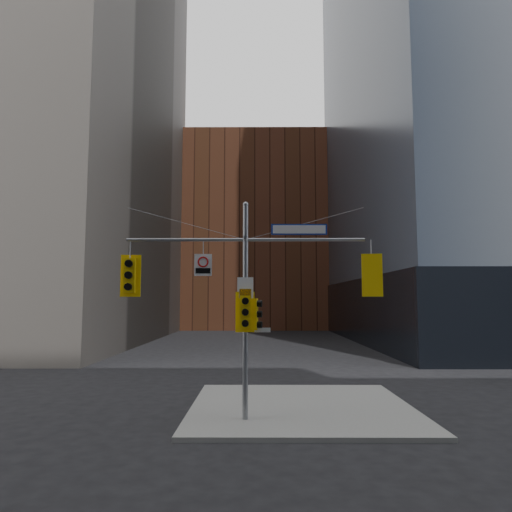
{
  "coord_description": "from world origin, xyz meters",
  "views": [
    {
      "loc": [
        0.41,
        -13.18,
        3.96
      ],
      "look_at": [
        0.35,
        2.0,
        5.45
      ],
      "focal_mm": 32.0,
      "sensor_mm": 36.0,
      "label": 1
    }
  ],
  "objects_px": {
    "traffic_light_pole_side": "(255,314)",
    "signal_assembly": "(245,287)",
    "traffic_light_pole_front": "(245,312)",
    "traffic_light_east_arm": "(372,275)",
    "regulatory_sign_arm": "(203,264)",
    "traffic_light_west_arm": "(130,275)",
    "street_sign_blade": "(299,229)"
  },
  "relations": [
    {
      "from": "regulatory_sign_arm",
      "to": "traffic_light_pole_front",
      "type": "bearing_deg",
      "value": -15.06
    },
    {
      "from": "traffic_light_west_arm",
      "to": "traffic_light_pole_front",
      "type": "height_order",
      "value": "traffic_light_west_arm"
    },
    {
      "from": "signal_assembly",
      "to": "regulatory_sign_arm",
      "type": "xyz_separation_m",
      "value": [
        -1.42,
        -0.02,
        0.76
      ]
    },
    {
      "from": "traffic_light_pole_side",
      "to": "street_sign_blade",
      "type": "distance_m",
      "value": 3.2
    },
    {
      "from": "signal_assembly",
      "to": "regulatory_sign_arm",
      "type": "height_order",
      "value": "signal_assembly"
    },
    {
      "from": "traffic_light_pole_side",
      "to": "traffic_light_pole_front",
      "type": "height_order",
      "value": "traffic_light_pole_front"
    },
    {
      "from": "traffic_light_pole_side",
      "to": "traffic_light_pole_front",
      "type": "xyz_separation_m",
      "value": [
        -0.32,
        -0.27,
        0.08
      ]
    },
    {
      "from": "signal_assembly",
      "to": "street_sign_blade",
      "type": "bearing_deg",
      "value": 0.11
    },
    {
      "from": "signal_assembly",
      "to": "traffic_light_pole_side",
      "type": "distance_m",
      "value": 0.95
    },
    {
      "from": "traffic_light_pole_side",
      "to": "traffic_light_pole_front",
      "type": "distance_m",
      "value": 0.43
    },
    {
      "from": "signal_assembly",
      "to": "traffic_light_pole_side",
      "type": "bearing_deg",
      "value": -0.14
    },
    {
      "from": "traffic_light_east_arm",
      "to": "traffic_light_pole_front",
      "type": "bearing_deg",
      "value": 13.09
    },
    {
      "from": "traffic_light_pole_side",
      "to": "regulatory_sign_arm",
      "type": "bearing_deg",
      "value": 101.04
    },
    {
      "from": "traffic_light_pole_side",
      "to": "regulatory_sign_arm",
      "type": "distance_m",
      "value": 2.4
    },
    {
      "from": "street_sign_blade",
      "to": "traffic_light_pole_front",
      "type": "bearing_deg",
      "value": -171.74
    },
    {
      "from": "traffic_light_east_arm",
      "to": "regulatory_sign_arm",
      "type": "xyz_separation_m",
      "value": [
        -5.62,
        -0.02,
        0.37
      ]
    },
    {
      "from": "traffic_light_west_arm",
      "to": "regulatory_sign_arm",
      "type": "height_order",
      "value": "regulatory_sign_arm"
    },
    {
      "from": "traffic_light_east_arm",
      "to": "traffic_light_pole_front",
      "type": "xyz_separation_m",
      "value": [
        -4.21,
        -0.27,
        -1.21
      ]
    },
    {
      "from": "signal_assembly",
      "to": "traffic_light_west_arm",
      "type": "bearing_deg",
      "value": 179.79
    },
    {
      "from": "regulatory_sign_arm",
      "to": "traffic_light_west_arm",
      "type": "bearing_deg",
      "value": 174.01
    },
    {
      "from": "signal_assembly",
      "to": "traffic_light_pole_front",
      "type": "height_order",
      "value": "signal_assembly"
    },
    {
      "from": "signal_assembly",
      "to": "regulatory_sign_arm",
      "type": "relative_size",
      "value": 10.96
    },
    {
      "from": "traffic_light_pole_front",
      "to": "regulatory_sign_arm",
      "type": "xyz_separation_m",
      "value": [
        -1.42,
        0.25,
        1.58
      ]
    },
    {
      "from": "traffic_light_pole_side",
      "to": "street_sign_blade",
      "type": "height_order",
      "value": "street_sign_blade"
    },
    {
      "from": "signal_assembly",
      "to": "traffic_light_east_arm",
      "type": "xyz_separation_m",
      "value": [
        4.21,
        0.0,
        0.38
      ]
    },
    {
      "from": "traffic_light_west_arm",
      "to": "traffic_light_pole_front",
      "type": "xyz_separation_m",
      "value": [
        3.87,
        -0.28,
        -1.21
      ]
    },
    {
      "from": "traffic_light_pole_side",
      "to": "signal_assembly",
      "type": "bearing_deg",
      "value": 100.26
    },
    {
      "from": "traffic_light_east_arm",
      "to": "regulatory_sign_arm",
      "type": "height_order",
      "value": "regulatory_sign_arm"
    },
    {
      "from": "signal_assembly",
      "to": "street_sign_blade",
      "type": "xyz_separation_m",
      "value": [
        1.81,
        0.0,
        1.93
      ]
    },
    {
      "from": "traffic_light_pole_front",
      "to": "street_sign_blade",
      "type": "xyz_separation_m",
      "value": [
        1.81,
        0.27,
        2.76
      ]
    },
    {
      "from": "traffic_light_west_arm",
      "to": "traffic_light_pole_front",
      "type": "distance_m",
      "value": 4.06
    },
    {
      "from": "traffic_light_east_arm",
      "to": "traffic_light_pole_side",
      "type": "relative_size",
      "value": 1.37
    }
  ]
}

